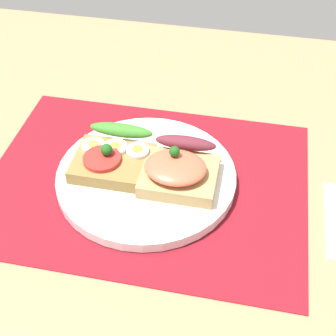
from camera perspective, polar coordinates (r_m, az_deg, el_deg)
The scene contains 5 objects.
ground_plane at distance 68.42cm, azimuth -2.47°, elevation -2.61°, with size 120.00×90.00×3.20cm, color tan.
placemat at distance 67.17cm, azimuth -2.51°, elevation -1.57°, with size 43.31×32.58×0.30cm, color maroon.
plate at distance 66.55cm, azimuth -2.53°, elevation -1.04°, with size 24.24×24.24×1.46cm, color white.
sandwich_egg_tomato at distance 66.87cm, azimuth -6.31°, elevation 1.51°, with size 10.26×9.69×4.08cm.
sandwich_salmon at distance 63.82cm, azimuth 1.24°, elevation -0.12°, with size 9.81×9.87×5.26cm.
Camera 1 is at (12.30, -45.82, 47.70)cm, focal length 52.46 mm.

